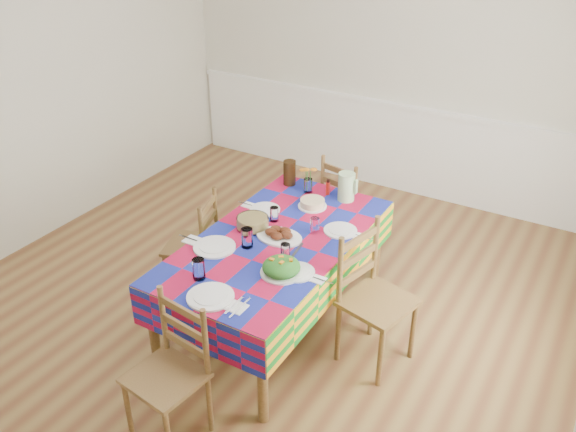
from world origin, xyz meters
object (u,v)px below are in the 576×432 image
(chair_left, at_px, (195,246))
(chair_right, at_px, (373,299))
(green_pitcher, at_px, (346,187))
(meat_platter, at_px, (279,234))
(tea_pitcher, at_px, (290,173))
(dining_table, at_px, (276,249))
(chair_near, at_px, (171,373))
(chair_far, at_px, (347,205))

(chair_left, distance_m, chair_right, 1.45)
(chair_right, bearing_deg, green_pitcher, 50.61)
(meat_platter, relative_size, green_pitcher, 1.52)
(tea_pitcher, relative_size, chair_right, 0.21)
(dining_table, distance_m, chair_near, 1.16)
(dining_table, height_order, chair_far, chair_far)
(meat_platter, height_order, tea_pitcher, tea_pitcher)
(meat_platter, bearing_deg, chair_left, -179.14)
(tea_pitcher, height_order, chair_right, chair_right)
(chair_near, relative_size, chair_left, 1.05)
(tea_pitcher, xyz_separation_m, chair_right, (1.07, -0.76, -0.34))
(green_pitcher, bearing_deg, chair_left, -139.97)
(chair_far, bearing_deg, chair_right, 135.25)
(chair_near, xyz_separation_m, chair_far, (-0.01, 2.30, -0.00))
(dining_table, height_order, chair_right, chair_right)
(chair_far, bearing_deg, tea_pitcher, 60.55)
(tea_pitcher, distance_m, chair_near, 1.99)
(chair_near, distance_m, chair_far, 2.30)
(chair_left, bearing_deg, tea_pitcher, 135.25)
(chair_near, xyz_separation_m, chair_right, (0.72, 1.16, 0.04))
(chair_near, bearing_deg, chair_right, 65.77)
(dining_table, distance_m, chair_right, 0.74)
(chair_left, bearing_deg, dining_table, 71.07)
(dining_table, xyz_separation_m, chair_near, (0.01, -1.15, -0.20))
(chair_near, bearing_deg, green_pitcher, 93.03)
(dining_table, height_order, chair_left, chair_left)
(chair_far, bearing_deg, chair_left, 70.07)
(dining_table, bearing_deg, chair_near, -89.73)
(meat_platter, xyz_separation_m, green_pitcher, (0.15, 0.73, 0.08))
(meat_platter, distance_m, chair_left, 0.80)
(green_pitcher, bearing_deg, meat_platter, -101.44)
(meat_platter, height_order, chair_far, chair_far)
(chair_near, relative_size, chair_right, 0.92)
(chair_far, height_order, chair_left, chair_far)
(chair_near, height_order, chair_far, chair_near)
(green_pitcher, bearing_deg, tea_pitcher, 178.39)
(green_pitcher, xyz_separation_m, chair_left, (-0.89, -0.75, -0.40))
(tea_pitcher, bearing_deg, chair_left, -116.76)
(meat_platter, relative_size, chair_far, 0.38)
(meat_platter, distance_m, chair_near, 1.21)
(chair_left, bearing_deg, chair_right, 71.94)
(dining_table, height_order, chair_near, chair_near)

